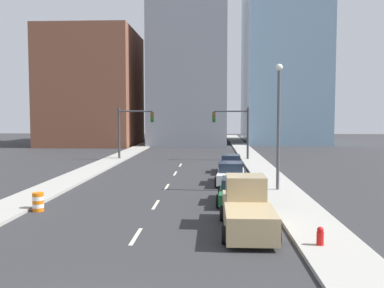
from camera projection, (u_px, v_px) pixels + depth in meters
sidewalk_left at (129, 153)px, 53.85m from camera, size 2.52×89.82×0.16m
sidewalk_right at (247, 153)px, 53.16m from camera, size 2.52×89.82×0.16m
lane_stripe_at_8m at (136, 236)px, 17.12m from camera, size 0.16×2.40×0.01m
lane_stripe_at_14m at (156, 205)px, 23.14m from camera, size 0.16×2.40×0.01m
lane_stripe_at_20m at (167, 187)px, 28.79m from camera, size 0.16×2.40×0.01m
lane_stripe_at_27m at (175, 173)px, 35.38m from camera, size 0.16×2.40×0.01m
lane_stripe_at_33m at (180, 165)px, 41.24m from camera, size 0.16×2.40×0.01m
building_brick_left at (93, 89)px, 68.78m from camera, size 14.00×16.00×18.09m
building_office_center at (189, 52)px, 71.61m from camera, size 12.00×20.00×30.80m
building_glass_right at (282, 52)px, 74.82m from camera, size 13.00×20.00×31.50m
traffic_signal_left at (129, 126)px, 45.81m from camera, size 3.90×0.35×5.62m
traffic_signal_right at (237, 126)px, 45.27m from camera, size 3.90×0.35×5.62m
traffic_barrel at (38, 202)px, 21.53m from camera, size 0.56×0.56×0.95m
street_lamp at (279, 118)px, 26.62m from camera, size 0.44×0.44×8.00m
fire_hydrant at (320, 238)px, 15.43m from camera, size 0.26×0.26×0.84m
pickup_truck_tan at (247, 209)px, 18.00m from camera, size 2.21×5.76×2.22m
sedan_green at (237, 191)px, 23.54m from camera, size 2.34×4.38×1.39m
sedan_white at (231, 174)px, 30.04m from camera, size 2.33×4.86×1.53m
sedan_navy at (231, 164)px, 35.96m from camera, size 2.06×4.23×1.49m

